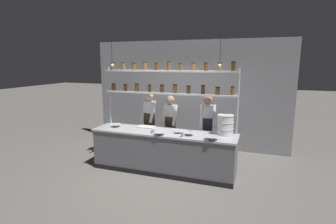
{
  "coord_description": "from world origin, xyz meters",
  "views": [
    {
      "loc": [
        1.96,
        -5.22,
        2.43
      ],
      "look_at": [
        0.04,
        0.2,
        1.32
      ],
      "focal_mm": 28.0,
      "sensor_mm": 36.0,
      "label": 1
    }
  ],
  "objects": [
    {
      "name": "chef_right",
      "position": [
        0.85,
        0.67,
        0.97
      ],
      "size": [
        0.4,
        0.33,
        1.68
      ],
      "rotation": [
        0.0,
        0.0,
        0.2
      ],
      "color": "black",
      "rests_on": "ground_plane"
    },
    {
      "name": "ground_plane",
      "position": [
        0.0,
        0.0,
        0.0
      ],
      "size": [
        40.0,
        40.0,
        0.0
      ],
      "primitive_type": "plane",
      "color": "slate"
    },
    {
      "name": "cutting_board",
      "position": [
        -0.51,
        0.21,
        0.93
      ],
      "size": [
        0.4,
        0.26,
        0.02
      ],
      "color": "silver",
      "rests_on": "prep_counter"
    },
    {
      "name": "chef_center",
      "position": [
        -0.08,
        0.71,
        0.93
      ],
      "size": [
        0.38,
        0.3,
        1.62
      ],
      "rotation": [
        0.0,
        0.0,
        -0.11
      ],
      "color": "black",
      "rests_on": "ground_plane"
    },
    {
      "name": "serving_cup_front",
      "position": [
        0.52,
        -0.27,
        0.97
      ],
      "size": [
        0.08,
        0.08,
        0.11
      ],
      "color": "#B2B7BC",
      "rests_on": "prep_counter"
    },
    {
      "name": "prep_bowl_far_left",
      "position": [
        -1.19,
        0.02,
        0.95
      ],
      "size": [
        0.24,
        0.24,
        0.07
      ],
      "color": "silver",
      "rests_on": "prep_counter"
    },
    {
      "name": "serving_cup_by_board",
      "position": [
        -0.17,
        -0.2,
        0.96
      ],
      "size": [
        0.07,
        0.07,
        0.09
      ],
      "color": "#B2B7BC",
      "rests_on": "prep_counter"
    },
    {
      "name": "prep_counter",
      "position": [
        0.0,
        -0.0,
        0.46
      ],
      "size": [
        3.22,
        0.76,
        0.92
      ],
      "color": "slate",
      "rests_on": "ground_plane"
    },
    {
      "name": "chef_left",
      "position": [
        -0.63,
        0.66,
        0.99
      ],
      "size": [
        0.41,
        0.34,
        1.71
      ],
      "rotation": [
        0.0,
        0.0,
        -0.24
      ],
      "color": "black",
      "rests_on": "ground_plane"
    },
    {
      "name": "back_wall",
      "position": [
        0.0,
        1.98,
        1.51
      ],
      "size": [
        5.62,
        0.12,
        3.02
      ],
      "primitive_type": "cube",
      "color": "#939399",
      "rests_on": "ground_plane"
    },
    {
      "name": "prep_bowl_center_back",
      "position": [
        0.02,
        -0.29,
        0.95
      ],
      "size": [
        0.24,
        0.24,
        0.07
      ],
      "color": "#B2B7BC",
      "rests_on": "prep_counter"
    },
    {
      "name": "prep_bowl_center_front",
      "position": [
        1.12,
        -0.28,
        0.96
      ],
      "size": [
        0.29,
        0.29,
        0.08
      ],
      "color": "#B2B7BC",
      "rests_on": "prep_counter"
    },
    {
      "name": "container_stack",
      "position": [
        1.32,
        0.17,
        1.14
      ],
      "size": [
        0.34,
        0.34,
        0.43
      ],
      "color": "white",
      "rests_on": "prep_counter"
    },
    {
      "name": "prep_bowl_near_left",
      "position": [
        0.61,
        -0.11,
        0.95
      ],
      "size": [
        0.22,
        0.22,
        0.06
      ],
      "color": "#B2B7BC",
      "rests_on": "prep_counter"
    },
    {
      "name": "spice_shelf_unit",
      "position": [
        0.0,
        0.33,
        1.94
      ],
      "size": [
        3.11,
        0.28,
        2.44
      ],
      "color": "#B7BABF",
      "rests_on": "ground_plane"
    },
    {
      "name": "prep_bowl_near_right",
      "position": [
        0.35,
        -0.04,
        0.94
      ],
      "size": [
        0.17,
        0.17,
        0.05
      ],
      "color": "#B2B7BC",
      "rests_on": "prep_counter"
    },
    {
      "name": "pendant_light_row",
      "position": [
        -0.02,
        0.0,
        2.39
      ],
      "size": [
        2.48,
        0.07,
        0.65
      ],
      "color": "black"
    }
  ]
}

